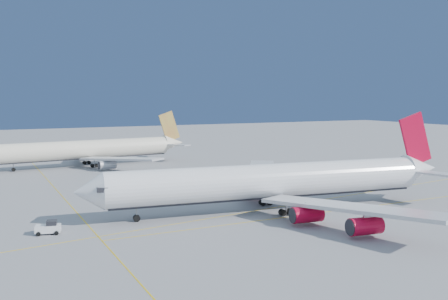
{
  "coord_description": "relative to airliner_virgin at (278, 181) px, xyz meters",
  "views": [
    {
      "loc": [
        -55.41,
        -83.44,
        20.41
      ],
      "look_at": [
        0.51,
        28.09,
        7.0
      ],
      "focal_mm": 40.0,
      "sensor_mm": 36.0,
      "label": 1
    }
  ],
  "objects": [
    {
      "name": "ground",
      "position": [
        7.03,
        8.76,
        -5.26
      ],
      "size": [
        500.0,
        500.0,
        0.0
      ],
      "primitive_type": "plane",
      "color": "slate",
      "rests_on": "ground"
    },
    {
      "name": "taxiway_lines",
      "position": [
        -7.68,
        15.1,
        -5.25
      ],
      "size": [
        118.86,
        140.0,
        0.02
      ],
      "color": "gold",
      "rests_on": "ground"
    },
    {
      "name": "airliner_virgin",
      "position": [
        0.0,
        0.0,
        0.0
      ],
      "size": [
        70.74,
        63.1,
        17.46
      ],
      "rotation": [
        0.0,
        0.0,
        -0.13
      ],
      "color": "white",
      "rests_on": "ground"
    },
    {
      "name": "airliner_etihad",
      "position": [
        -17.78,
        73.73,
        -0.43
      ],
      "size": [
        60.91,
        56.03,
        15.89
      ],
      "rotation": [
        0.0,
        0.0,
        0.09
      ],
      "color": "beige",
      "rests_on": "ground"
    },
    {
      "name": "pushback_tug",
      "position": [
        -39.21,
        1.95,
        -4.32
      ],
      "size": [
        3.94,
        2.9,
        2.03
      ],
      "rotation": [
        0.0,
        0.0,
        -0.24
      ],
      "color": "white",
      "rests_on": "ground"
    }
  ]
}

